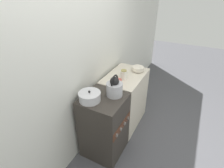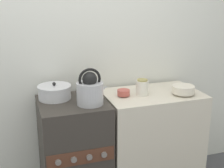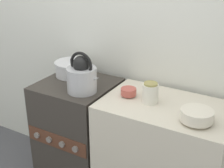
{
  "view_description": "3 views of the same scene",
  "coord_description": "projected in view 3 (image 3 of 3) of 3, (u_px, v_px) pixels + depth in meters",
  "views": [
    {
      "loc": [
        -1.52,
        -0.65,
        2.13
      ],
      "look_at": [
        0.22,
        0.25,
        1.0
      ],
      "focal_mm": 28.0,
      "sensor_mm": 36.0,
      "label": 1
    },
    {
      "loc": [
        -0.43,
        -2.0,
        1.75
      ],
      "look_at": [
        0.32,
        0.26,
        1.03
      ],
      "focal_mm": 50.0,
      "sensor_mm": 36.0,
      "label": 2
    },
    {
      "loc": [
        1.27,
        -1.41,
        1.8
      ],
      "look_at": [
        0.3,
        0.27,
        0.97
      ],
      "focal_mm": 50.0,
      "sensor_mm": 36.0,
      "label": 3
    }
  ],
  "objects": [
    {
      "name": "storage_jar",
      "position": [
        150.0,
        93.0,
        1.96
      ],
      "size": [
        0.1,
        0.1,
        0.13
      ],
      "color": "silver",
      "rests_on": "counter"
    },
    {
      "name": "kettle",
      "position": [
        82.0,
        76.0,
        2.09
      ],
      "size": [
        0.25,
        0.2,
        0.28
      ],
      "color": "#B2B2B7",
      "rests_on": "stove"
    },
    {
      "name": "stove",
      "position": [
        79.0,
        137.0,
        2.44
      ],
      "size": [
        0.53,
        0.55,
        0.91
      ],
      "color": "#332D28",
      "rests_on": "ground_plane"
    },
    {
      "name": "counter",
      "position": [
        162.0,
        164.0,
        2.13
      ],
      "size": [
        0.82,
        0.53,
        0.91
      ],
      "color": "beige",
      "rests_on": "ground_plane"
    },
    {
      "name": "small_ceramic_bowl",
      "position": [
        129.0,
        92.0,
        2.06
      ],
      "size": [
        0.1,
        0.1,
        0.05
      ],
      "color": "#B75147",
      "rests_on": "counter"
    },
    {
      "name": "enamel_bowl",
      "position": [
        197.0,
        115.0,
        1.74
      ],
      "size": [
        0.18,
        0.18,
        0.08
      ],
      "color": "beige",
      "rests_on": "counter"
    },
    {
      "name": "wall_back",
      "position": [
        100.0,
        28.0,
        2.4
      ],
      "size": [
        7.0,
        0.06,
        2.5
      ],
      "color": "silver",
      "rests_on": "ground_plane"
    },
    {
      "name": "cooking_pot",
      "position": [
        72.0,
        68.0,
        2.39
      ],
      "size": [
        0.27,
        0.27,
        0.14
      ],
      "color": "silver",
      "rests_on": "stove"
    }
  ]
}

